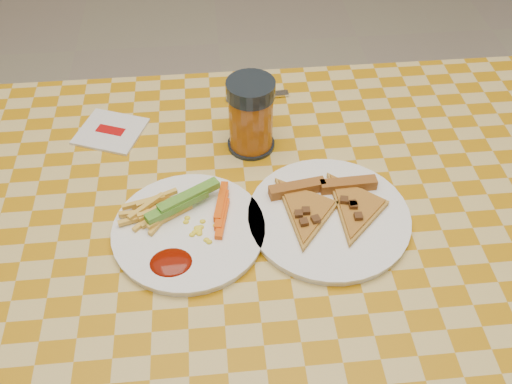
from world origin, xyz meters
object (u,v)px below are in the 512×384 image
plate_left (189,232)px  table (251,255)px  plate_right (329,218)px  drink_glass (251,116)px

plate_left → table: bearing=2.5°
table → plate_right: (0.13, 0.00, 0.08)m
plate_right → drink_glass: (-0.11, 0.20, 0.06)m
table → drink_glass: 0.25m
plate_left → plate_right: same height
table → drink_glass: drink_glass is taller
plate_left → plate_right: bearing=1.7°
table → plate_right: plate_right is taller
plate_right → drink_glass: drink_glass is taller
table → drink_glass: bearing=84.6°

